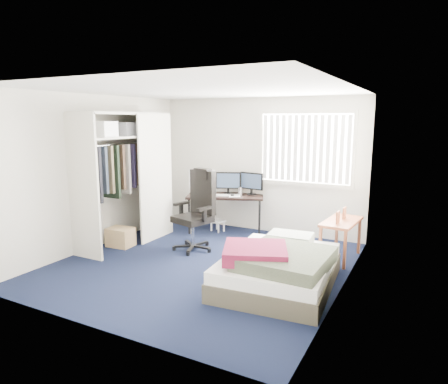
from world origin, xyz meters
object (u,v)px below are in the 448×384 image
office_chair (196,219)px  desk (226,193)px  bed (278,267)px  nightstand (341,225)px

office_chair → desk: bearing=93.6°
bed → nightstand: bearing=70.9°
desk → office_chair: 1.20m
nightstand → bed: nightstand is taller
desk → nightstand: desk is taller
office_chair → nightstand: bearing=14.9°
office_chair → nightstand: size_ratio=1.44×
desk → bed: 2.72m
office_chair → nightstand: 2.28m
office_chair → nightstand: office_chair is taller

